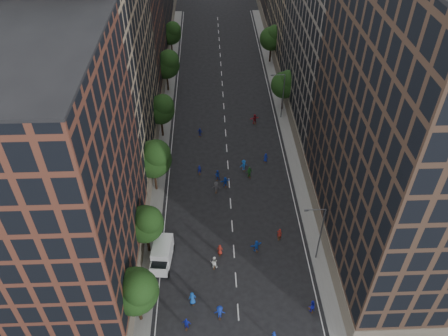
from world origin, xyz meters
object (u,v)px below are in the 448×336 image
Objects in this scene: cargo_van at (162,254)px; skater_0 at (192,298)px; skater_2 at (312,306)px; streetlamp_near at (319,231)px; skater_1 at (274,336)px; streetlamp_far at (282,94)px.

skater_0 is at bearing -51.79° from cargo_van.
streetlamp_near is at bearing -122.68° from skater_2.
streetlamp_near is at bearing -99.96° from skater_1.
cargo_van is at bearing -42.45° from skater_2.
skater_1 is at bearing -98.64° from streetlamp_far.
streetlamp_far is 4.80× the size of skater_0.
streetlamp_near is 1.67× the size of cargo_van.
skater_1 is at bearing 137.19° from skater_0.
skater_0 is (-15.69, -6.08, -4.22)m from streetlamp_near.
streetlamp_far reaches higher than skater_1.
skater_2 is (17.79, -7.76, -0.57)m from cargo_van.
skater_1 is 5.90m from skater_2.
streetlamp_near is at bearing -172.98° from skater_0.
skater_0 reaches higher than skater_1.
cargo_van is (-19.66, 0.16, -3.71)m from streetlamp_near.
streetlamp_near is 6.05× the size of skater_1.
skater_1 is at bearing 16.29° from skater_2.
skater_2 reaches higher than skater_1.
skater_0 is at bearing -111.88° from streetlamp_far.
cargo_van is 7.41m from skater_0.
streetlamp_near is 20.00m from cargo_van.
skater_0 is 10.26m from skater_1.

